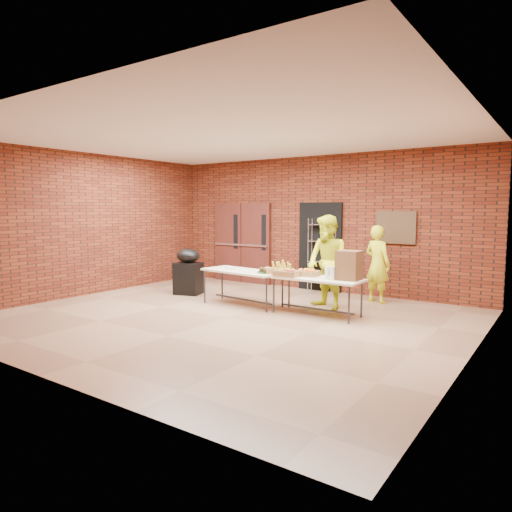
{
  "coord_description": "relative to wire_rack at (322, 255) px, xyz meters",
  "views": [
    {
      "loc": [
        4.99,
        -6.29,
        1.93
      ],
      "look_at": [
        -0.33,
        1.4,
        0.98
      ],
      "focal_mm": 32.0,
      "sensor_mm": 36.0,
      "label": 1
    }
  ],
  "objects": [
    {
      "name": "room",
      "position": [
        -0.21,
        -3.32,
        0.74
      ],
      "size": [
        8.08,
        7.08,
        3.28
      ],
      "color": "#876449",
      "rests_on": "ground"
    },
    {
      "name": "double_doors",
      "position": [
        -2.41,
        0.12,
        0.19
      ],
      "size": [
        1.78,
        0.12,
        2.1
      ],
      "color": "#481B14",
      "rests_on": "room"
    },
    {
      "name": "dark_doorway",
      "position": [
        -0.11,
        0.14,
        0.19
      ],
      "size": [
        1.1,
        0.06,
        2.1
      ],
      "primitive_type": "cube",
      "color": "black",
      "rests_on": "room"
    },
    {
      "name": "bronze_plaque",
      "position": [
        1.69,
        0.13,
        0.69
      ],
      "size": [
        0.85,
        0.04,
        0.7
      ],
      "primitive_type": "cube",
      "color": "#462E1C",
      "rests_on": "room"
    },
    {
      "name": "wire_rack",
      "position": [
        0.0,
        0.0,
        0.0
      ],
      "size": [
        0.67,
        0.37,
        1.73
      ],
      "primitive_type": null,
      "rotation": [
        0.0,
        0.0,
        0.26
      ],
      "color": "silver",
      "rests_on": "room"
    },
    {
      "name": "table_left",
      "position": [
        -0.64,
        -2.26,
        -0.21
      ],
      "size": [
        1.8,
        0.92,
        0.71
      ],
      "rotation": [
        0.0,
        0.0,
        -0.12
      ],
      "color": "beige",
      "rests_on": "room"
    },
    {
      "name": "table_right",
      "position": [
        1.01,
        -2.2,
        -0.23
      ],
      "size": [
        1.71,
        0.74,
        0.7
      ],
      "rotation": [
        0.0,
        0.0,
        -0.02
      ],
      "color": "beige",
      "rests_on": "room"
    },
    {
      "name": "basket_bananas",
      "position": [
        0.28,
        -2.27,
        -0.11
      ],
      "size": [
        0.45,
        0.35,
        0.14
      ],
      "color": "#9E6A3F",
      "rests_on": "table_right"
    },
    {
      "name": "basket_oranges",
      "position": [
        0.76,
        -2.11,
        -0.11
      ],
      "size": [
        0.41,
        0.32,
        0.13
      ],
      "color": "#9E6A3F",
      "rests_on": "table_right"
    },
    {
      "name": "basket_apples",
      "position": [
        0.48,
        -2.37,
        -0.11
      ],
      "size": [
        0.45,
        0.35,
        0.14
      ],
      "color": "#9E6A3F",
      "rests_on": "table_right"
    },
    {
      "name": "muffin_tray",
      "position": [
        -0.02,
        -2.26,
        -0.1
      ],
      "size": [
        0.43,
        0.43,
        0.11
      ],
      "color": "#12461A",
      "rests_on": "table_left"
    },
    {
      "name": "napkin_box",
      "position": [
        -0.91,
        -2.31,
        -0.12
      ],
      "size": [
        0.18,
        0.12,
        0.06
      ],
      "primitive_type": "cube",
      "color": "silver",
      "rests_on": "table_left"
    },
    {
      "name": "coffee_dispenser",
      "position": [
        1.6,
        -2.14,
        0.09
      ],
      "size": [
        0.39,
        0.35,
        0.52
      ],
      "primitive_type": "cube",
      "color": "brown",
      "rests_on": "table_right"
    },
    {
      "name": "cup_stack_front",
      "position": [
        1.26,
        -2.32,
        -0.05
      ],
      "size": [
        0.08,
        0.08,
        0.23
      ],
      "primitive_type": "cylinder",
      "color": "silver",
      "rests_on": "table_right"
    },
    {
      "name": "cup_stack_mid",
      "position": [
        1.37,
        -2.33,
        -0.05
      ],
      "size": [
        0.08,
        0.08,
        0.23
      ],
      "primitive_type": "cylinder",
      "color": "silver",
      "rests_on": "table_right"
    },
    {
      "name": "cup_stack_back",
      "position": [
        1.35,
        -2.19,
        -0.06
      ],
      "size": [
        0.07,
        0.07,
        0.22
      ],
      "primitive_type": "cylinder",
      "color": "silver",
      "rests_on": "table_right"
    },
    {
      "name": "covered_grill",
      "position": [
        -2.37,
        -1.99,
        -0.34
      ],
      "size": [
        0.68,
        0.62,
        1.04
      ],
      "rotation": [
        0.0,
        0.0,
        0.29
      ],
      "color": "black",
      "rests_on": "room"
    },
    {
      "name": "volunteer_woman",
      "position": [
        1.51,
        -0.46,
        -0.06
      ],
      "size": [
        0.68,
        0.55,
        1.61
      ],
      "primitive_type": "imported",
      "rotation": [
        0.0,
        0.0,
        2.82
      ],
      "color": "#C8CF17",
      "rests_on": "room"
    },
    {
      "name": "volunteer_man",
      "position": [
        0.93,
        -1.61,
        0.05
      ],
      "size": [
        1.09,
        0.99,
        1.83
      ],
      "primitive_type": "imported",
      "rotation": [
        0.0,
        0.0,
        -0.42
      ],
      "color": "#C8CF17",
      "rests_on": "room"
    }
  ]
}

